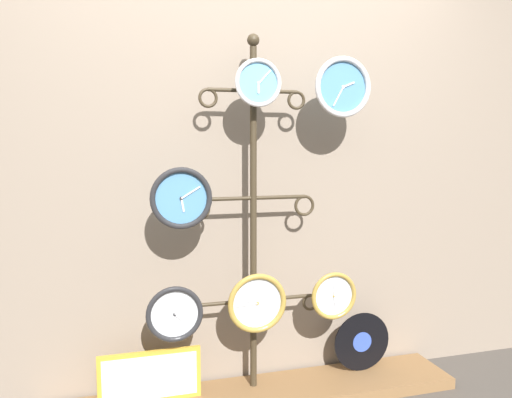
# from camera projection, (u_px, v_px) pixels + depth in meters

# --- Properties ---
(shop_wall) EXTENTS (4.40, 0.04, 2.80)m
(shop_wall) POSITION_uv_depth(u_px,v_px,m) (245.00, 136.00, 2.70)
(shop_wall) COLOR gray
(shop_wall) RESTS_ON ground_plane
(low_shelf) EXTENTS (2.20, 0.36, 0.06)m
(low_shelf) POSITION_uv_depth(u_px,v_px,m) (257.00, 396.00, 2.64)
(low_shelf) COLOR brown
(low_shelf) RESTS_ON ground_plane
(display_stand) EXTENTS (0.74, 0.42, 1.91)m
(display_stand) POSITION_uv_depth(u_px,v_px,m) (253.00, 296.00, 2.64)
(display_stand) COLOR #382D1E
(display_stand) RESTS_ON ground_plane
(clock_top_center) EXTENTS (0.24, 0.04, 0.24)m
(clock_top_center) POSITION_uv_depth(u_px,v_px,m) (259.00, 83.00, 2.44)
(clock_top_center) COLOR #60A8DB
(clock_top_right) EXTENTS (0.31, 0.04, 0.31)m
(clock_top_right) POSITION_uv_depth(u_px,v_px,m) (343.00, 87.00, 2.56)
(clock_top_right) COLOR #4C84B2
(clock_middle_left) EXTENTS (0.30, 0.04, 0.30)m
(clock_middle_left) POSITION_uv_depth(u_px,v_px,m) (181.00, 198.00, 2.37)
(clock_middle_left) COLOR #4C84B2
(clock_bottom_left) EXTENTS (0.28, 0.04, 0.28)m
(clock_bottom_left) POSITION_uv_depth(u_px,v_px,m) (175.00, 314.00, 2.42)
(clock_bottom_left) COLOR silver
(clock_bottom_center) EXTENTS (0.31, 0.04, 0.31)m
(clock_bottom_center) POSITION_uv_depth(u_px,v_px,m) (257.00, 303.00, 2.54)
(clock_bottom_center) COLOR silver
(clock_bottom_right) EXTENTS (0.26, 0.04, 0.26)m
(clock_bottom_right) POSITION_uv_depth(u_px,v_px,m) (334.00, 296.00, 2.66)
(clock_bottom_right) COLOR silver
(vinyl_record) EXTENTS (0.34, 0.01, 0.34)m
(vinyl_record) POSITION_uv_depth(u_px,v_px,m) (362.00, 342.00, 2.85)
(vinyl_record) COLOR black
(vinyl_record) RESTS_ON low_shelf
(picture_frame) EXTENTS (0.51, 0.02, 0.27)m
(picture_frame) POSITION_uv_depth(u_px,v_px,m) (150.00, 377.00, 2.50)
(picture_frame) COLOR gold
(picture_frame) RESTS_ON low_shelf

